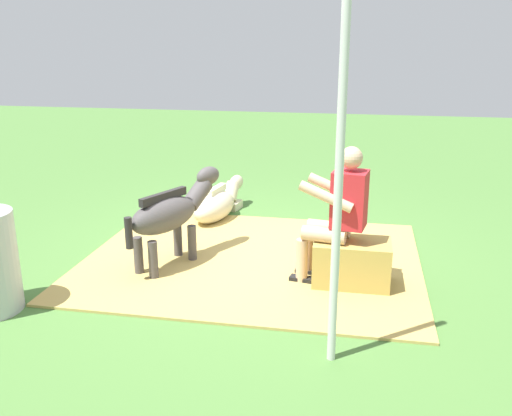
{
  "coord_description": "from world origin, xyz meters",
  "views": [
    {
      "loc": [
        -1.12,
        5.46,
        2.22
      ],
      "look_at": [
        -0.09,
        0.08,
        0.55
      ],
      "focal_mm": 39.08,
      "sensor_mm": 36.0,
      "label": 1
    }
  ],
  "objects_px": {
    "pony_standing": "(171,213)",
    "tent_pole_left": "(338,194)",
    "person_seated": "(337,211)",
    "hay_bale": "(352,264)",
    "pony_lying": "(217,204)"
  },
  "relations": [
    {
      "from": "tent_pole_left",
      "to": "hay_bale",
      "type": "bearing_deg",
      "value": -94.62
    },
    {
      "from": "pony_standing",
      "to": "tent_pole_left",
      "type": "relative_size",
      "value": 0.51
    },
    {
      "from": "pony_lying",
      "to": "tent_pole_left",
      "type": "xyz_separation_m",
      "value": [
        -1.64,
        3.05,
        1.05
      ]
    },
    {
      "from": "person_seated",
      "to": "pony_lying",
      "type": "bearing_deg",
      "value": -47.62
    },
    {
      "from": "person_seated",
      "to": "pony_lying",
      "type": "distance_m",
      "value": 2.41
    },
    {
      "from": "person_seated",
      "to": "tent_pole_left",
      "type": "height_order",
      "value": "tent_pole_left"
    },
    {
      "from": "tent_pole_left",
      "to": "person_seated",
      "type": "bearing_deg",
      "value": -87.6
    },
    {
      "from": "hay_bale",
      "to": "person_seated",
      "type": "xyz_separation_m",
      "value": [
        0.16,
        -0.02,
        0.5
      ]
    },
    {
      "from": "person_seated",
      "to": "tent_pole_left",
      "type": "bearing_deg",
      "value": 92.4
    },
    {
      "from": "pony_standing",
      "to": "tent_pole_left",
      "type": "distance_m",
      "value": 2.33
    },
    {
      "from": "hay_bale",
      "to": "pony_standing",
      "type": "bearing_deg",
      "value": -4.85
    },
    {
      "from": "hay_bale",
      "to": "pony_standing",
      "type": "distance_m",
      "value": 1.84
    },
    {
      "from": "tent_pole_left",
      "to": "pony_standing",
      "type": "bearing_deg",
      "value": -40.53
    },
    {
      "from": "pony_lying",
      "to": "hay_bale",
      "type": "bearing_deg",
      "value": 134.84
    },
    {
      "from": "pony_standing",
      "to": "tent_pole_left",
      "type": "bearing_deg",
      "value": 139.47
    }
  ]
}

